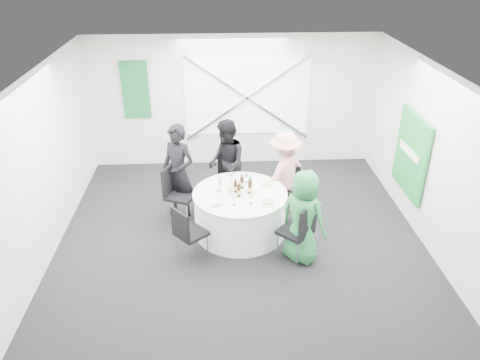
{
  "coord_description": "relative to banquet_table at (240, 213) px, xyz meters",
  "views": [
    {
      "loc": [
        -0.36,
        -6.48,
        4.51
      ],
      "look_at": [
        0.0,
        0.2,
        1.0
      ],
      "focal_mm": 35.0,
      "sensor_mm": 36.0,
      "label": 1
    }
  ],
  "objects": [
    {
      "name": "floor",
      "position": [
        0.0,
        -0.2,
        -0.38
      ],
      "size": [
        6.0,
        6.0,
        0.0
      ],
      "primitive_type": "plane",
      "color": "black",
      "rests_on": "ground"
    },
    {
      "name": "ceiling",
      "position": [
        0.0,
        -0.2,
        2.42
      ],
      "size": [
        6.0,
        6.0,
        0.0
      ],
      "primitive_type": "plane",
      "rotation": [
        3.14,
        0.0,
        0.0
      ],
      "color": "silver",
      "rests_on": "wall_back"
    },
    {
      "name": "beer_bottle_a",
      "position": [
        -0.07,
        0.03,
        0.47
      ],
      "size": [
        0.06,
        0.06,
        0.25
      ],
      "color": "#331C09",
      "rests_on": "banquet_table"
    },
    {
      "name": "beer_bottle_b",
      "position": [
        0.04,
        0.16,
        0.48
      ],
      "size": [
        0.06,
        0.06,
        0.26
      ],
      "color": "#331C09",
      "rests_on": "banquet_table"
    },
    {
      "name": "wall_back",
      "position": [
        0.0,
        2.8,
        1.02
      ],
      "size": [
        6.0,
        0.0,
        6.0
      ],
      "primitive_type": "plane",
      "rotation": [
        1.57,
        0.0,
        0.0
      ],
      "color": "silver",
      "rests_on": "floor"
    },
    {
      "name": "person_man_back",
      "position": [
        -0.19,
        1.04,
        0.43
      ],
      "size": [
        0.57,
        0.86,
        1.63
      ],
      "primitive_type": "imported",
      "rotation": [
        0.0,
        0.0,
        -1.39
      ],
      "color": "black",
      "rests_on": "floor"
    },
    {
      "name": "knife_d",
      "position": [
        -0.57,
        0.09,
        0.38
      ],
      "size": [
        0.08,
        0.14,
        0.01
      ],
      "primitive_type": "cube",
      "rotation": [
        0.0,
        0.0,
        2.69
      ],
      "color": "silver",
      "rests_on": "banquet_table"
    },
    {
      "name": "beer_bottle_d",
      "position": [
        -0.02,
        -0.11,
        0.49
      ],
      "size": [
        0.06,
        0.06,
        0.27
      ],
      "color": "#331C09",
      "rests_on": "banquet_table"
    },
    {
      "name": "chair_back_right",
      "position": [
        0.91,
        0.75,
        0.12
      ],
      "size": [
        0.56,
        0.55,
        0.87
      ],
      "rotation": [
        0.0,
        0.0,
        -0.88
      ],
      "color": "black",
      "rests_on": "floor"
    },
    {
      "name": "napkin",
      "position": [
        -0.41,
        -0.37,
        0.42
      ],
      "size": [
        0.2,
        0.17,
        0.05
      ],
      "primitive_type": "cube",
      "rotation": [
        0.0,
        0.0,
        0.42
      ],
      "color": "white",
      "rests_on": "plate_front_left"
    },
    {
      "name": "fork_c",
      "position": [
        -0.54,
        -0.19,
        0.38
      ],
      "size": [
        0.1,
        0.13,
        0.01
      ],
      "primitive_type": "cube",
      "rotation": [
        0.0,
        0.0,
        -2.5
      ],
      "color": "silver",
      "rests_on": "banquet_table"
    },
    {
      "name": "wine_glass_b",
      "position": [
        -0.13,
        0.4,
        0.5
      ],
      "size": [
        0.07,
        0.07,
        0.17
      ],
      "color": "white",
      "rests_on": "banquet_table"
    },
    {
      "name": "chair_front_left",
      "position": [
        -0.85,
        -0.73,
        0.16
      ],
      "size": [
        0.59,
        0.59,
        0.92
      ],
      "rotation": [
        0.0,
        0.0,
        2.28
      ],
      "color": "black",
      "rests_on": "floor"
    },
    {
      "name": "wine_glass_f",
      "position": [
        -0.32,
        0.09,
        0.5
      ],
      "size": [
        0.07,
        0.07,
        0.17
      ],
      "color": "white",
      "rests_on": "banquet_table"
    },
    {
      "name": "chair_back",
      "position": [
        -0.14,
        1.16,
        0.17
      ],
      "size": [
        0.48,
        0.48,
        0.94
      ],
      "rotation": [
        0.0,
        0.0,
        0.12
      ],
      "color": "black",
      "rests_on": "floor"
    },
    {
      "name": "banquet_table",
      "position": [
        0.0,
        0.0,
        0.0
      ],
      "size": [
        1.56,
        1.56,
        0.76
      ],
      "color": "white",
      "rests_on": "floor"
    },
    {
      "name": "chair_front_right",
      "position": [
        0.87,
        -0.82,
        0.21
      ],
      "size": [
        0.64,
        0.64,
        0.99
      ],
      "rotation": [
        0.0,
        0.0,
        3.95
      ],
      "color": "black",
      "rests_on": "floor"
    },
    {
      "name": "wine_glass_g",
      "position": [
        -0.11,
        -0.39,
        0.5
      ],
      "size": [
        0.07,
        0.07,
        0.17
      ],
      "color": "white",
      "rests_on": "banquet_table"
    },
    {
      "name": "green_water_bottle",
      "position": [
        0.17,
        0.04,
        0.49
      ],
      "size": [
        0.08,
        0.08,
        0.29
      ],
      "color": "green",
      "rests_on": "banquet_table"
    },
    {
      "name": "wall_front",
      "position": [
        0.0,
        -3.2,
        1.02
      ],
      "size": [
        6.0,
        0.0,
        6.0
      ],
      "primitive_type": "plane",
      "rotation": [
        -1.57,
        0.0,
        0.0
      ],
      "color": "silver",
      "rests_on": "floor"
    },
    {
      "name": "wall_right",
      "position": [
        3.0,
        -0.2,
        1.02
      ],
      "size": [
        0.0,
        6.0,
        6.0
      ],
      "primitive_type": "plane",
      "rotation": [
        1.57,
        0.0,
        -1.57
      ],
      "color": "silver",
      "rests_on": "floor"
    },
    {
      "name": "fork_a",
      "position": [
        0.56,
        0.15,
        0.38
      ],
      "size": [
        0.09,
        0.13,
        0.01
      ],
      "primitive_type": "cube",
      "rotation": [
        0.0,
        0.0,
        0.57
      ],
      "color": "silver",
      "rests_on": "banquet_table"
    },
    {
      "name": "wall_left",
      "position": [
        -3.0,
        -0.2,
        1.02
      ],
      "size": [
        0.0,
        6.0,
        6.0
      ],
      "primitive_type": "plane",
      "rotation": [
        1.57,
        0.0,
        1.57
      ],
      "color": "silver",
      "rests_on": "floor"
    },
    {
      "name": "plate_back_left",
      "position": [
        -0.42,
        0.33,
        0.39
      ],
      "size": [
        0.27,
        0.27,
        0.01
      ],
      "color": "white",
      "rests_on": "banquet_table"
    },
    {
      "name": "fork_b",
      "position": [
        0.18,
        0.55,
        0.38
      ],
      "size": [
        0.15,
        0.02,
        0.01
      ],
      "primitive_type": "cube",
      "rotation": [
        0.0,
        0.0,
        1.55
      ],
      "color": "silver",
      "rests_on": "banquet_table"
    },
    {
      "name": "person_man_back_left",
      "position": [
        -1.04,
        0.62,
        0.48
      ],
      "size": [
        0.75,
        0.68,
        1.72
      ],
      "primitive_type": "imported",
      "rotation": [
        0.0,
        0.0,
        -0.54
      ],
      "color": "black",
      "rests_on": "floor"
    },
    {
      "name": "plate_front_right",
      "position": [
        0.42,
        -0.36,
        0.4
      ],
      "size": [
        0.28,
        0.28,
        0.04
      ],
      "color": "white",
      "rests_on": "banquet_table"
    },
    {
      "name": "wine_glass_e",
      "position": [
        0.15,
        -0.35,
        0.5
      ],
      "size": [
        0.07,
        0.07,
        0.17
      ],
      "color": "white",
      "rests_on": "banquet_table"
    },
    {
      "name": "knife_a",
      "position": [
        0.4,
        0.42,
        0.38
      ],
      "size": [
        0.09,
        0.14,
        0.01
      ],
      "primitive_type": "cube",
      "rotation": [
        0.0,
        0.0,
        0.51
      ],
      "color": "silver",
      "rests_on": "banquet_table"
    },
    {
      "name": "plate_back_right",
      "position": [
        0.48,
        0.25,
        0.4
      ],
      "size": [
        0.28,
        0.28,
        0.04
      ],
      "color": "white",
      "rests_on": "banquet_table"
    },
    {
      "name": "knife_b",
      "position": [
        -0.18,
        0.55,
        0.38
      ],
      "size": [
        0.15,
        0.02,
        0.01
      ],
      "primitive_type": "cube",
      "rotation": [
        0.0,
        0.0,
        1.59
      ],
      "color": "silver",
      "rests_on": "banquet_table"
    },
    {
      "name": "green_banner",
      "position": [
        -2.0,
        2.75,
        1.32
      ],
      "size": [
        0.55,
        0.04,
        1.2
      ],
      "primitive_type": "cube",
      "color": "#146530",
      "rests_on": "wall_back"
    },
    {
      "name": "person_woman_pink",
      "position": [
        0.82,
        0.66,
        0.39
      ],
      "size": [
        1.07,
        0.98,
        1.54
      ],
      "primitive_type": "imported",
      "rotation": [
        0.0,
        0.0,
        -2.47
      ],
      "color": "pink",
      "rests_on": "floor"
    },
    {
      "name": "plate_front_left",
      "position": [
        -0.48,
        -0.3,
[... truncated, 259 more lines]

